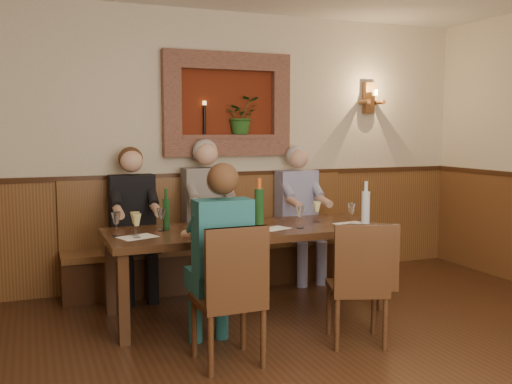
% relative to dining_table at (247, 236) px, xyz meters
% --- Properties ---
extents(room_shell, '(6.04, 6.04, 2.82)m').
position_rel_dining_table_xyz_m(room_shell, '(0.00, -1.85, 1.21)').
color(room_shell, beige).
rests_on(room_shell, ground).
extents(wainscoting, '(6.02, 6.02, 1.15)m').
position_rel_dining_table_xyz_m(wainscoting, '(0.00, -1.85, -0.09)').
color(wainscoting, brown).
rests_on(wainscoting, ground).
extents(wall_niche, '(1.36, 0.30, 1.06)m').
position_rel_dining_table_xyz_m(wall_niche, '(0.24, 1.09, 1.13)').
color(wall_niche, '#611F0D').
rests_on(wall_niche, ground).
extents(wall_sconce, '(0.25, 0.20, 0.35)m').
position_rel_dining_table_xyz_m(wall_sconce, '(1.90, 1.08, 1.27)').
color(wall_sconce, brown).
rests_on(wall_sconce, ground).
extents(dining_table, '(2.40, 0.90, 0.75)m').
position_rel_dining_table_xyz_m(dining_table, '(0.00, 0.00, 0.00)').
color(dining_table, black).
rests_on(dining_table, ground).
extents(bench, '(3.00, 0.45, 1.11)m').
position_rel_dining_table_xyz_m(bench, '(0.00, 0.94, -0.35)').
color(bench, '#381E0F').
rests_on(bench, ground).
extents(chair_near_left, '(0.44, 0.44, 0.97)m').
position_rel_dining_table_xyz_m(chair_near_left, '(-0.51, -0.98, -0.39)').
color(chair_near_left, black).
rests_on(chair_near_left, ground).
extents(chair_near_right, '(0.52, 0.52, 0.92)m').
position_rel_dining_table_xyz_m(chair_near_right, '(0.50, -0.98, -0.41)').
color(chair_near_right, black).
rests_on(chair_near_right, ground).
extents(person_bench_left, '(0.42, 0.52, 1.43)m').
position_rel_dining_table_xyz_m(person_bench_left, '(-0.83, 0.84, -0.08)').
color(person_bench_left, black).
rests_on(person_bench_left, ground).
extents(person_bench_mid, '(0.45, 0.55, 1.50)m').
position_rel_dining_table_xyz_m(person_bench_mid, '(-0.09, 0.84, -0.05)').
color(person_bench_mid, '#5A5452').
rests_on(person_bench_mid, ground).
extents(person_bench_right, '(0.42, 0.51, 1.42)m').
position_rel_dining_table_xyz_m(person_bench_right, '(0.92, 0.84, -0.09)').
color(person_bench_right, navy).
rests_on(person_bench_right, ground).
extents(person_chair_front, '(0.39, 0.48, 1.37)m').
position_rel_dining_table_xyz_m(person_chair_front, '(-0.51, -0.78, -0.11)').
color(person_chair_front, navy).
rests_on(person_chair_front, ground).
extents(spittoon_bucket, '(0.21, 0.21, 0.22)m').
position_rel_dining_table_xyz_m(spittoon_bucket, '(-0.15, -0.13, 0.19)').
color(spittoon_bucket, red).
rests_on(spittoon_bucket, dining_table).
extents(wine_bottle_green_a, '(0.09, 0.09, 0.44)m').
position_rel_dining_table_xyz_m(wine_bottle_green_a, '(0.06, -0.11, 0.26)').
color(wine_bottle_green_a, '#19471E').
rests_on(wine_bottle_green_a, dining_table).
extents(wine_bottle_green_b, '(0.07, 0.07, 0.35)m').
position_rel_dining_table_xyz_m(wine_bottle_green_b, '(-0.67, 0.16, 0.22)').
color(wine_bottle_green_b, '#19471E').
rests_on(wine_bottle_green_b, dining_table).
extents(water_bottle, '(0.08, 0.08, 0.39)m').
position_rel_dining_table_xyz_m(water_bottle, '(1.01, -0.28, 0.24)').
color(water_bottle, silver).
rests_on(water_bottle, dining_table).
extents(tasting_sheet_a, '(0.33, 0.28, 0.00)m').
position_rel_dining_table_xyz_m(tasting_sheet_a, '(-0.96, -0.09, 0.08)').
color(tasting_sheet_a, white).
rests_on(tasting_sheet_a, dining_table).
extents(tasting_sheet_b, '(0.29, 0.25, 0.00)m').
position_rel_dining_table_xyz_m(tasting_sheet_b, '(0.20, -0.13, 0.08)').
color(tasting_sheet_b, white).
rests_on(tasting_sheet_b, dining_table).
extents(tasting_sheet_c, '(0.31, 0.24, 0.00)m').
position_rel_dining_table_xyz_m(tasting_sheet_c, '(0.94, -0.16, 0.08)').
color(tasting_sheet_c, white).
rests_on(tasting_sheet_c, dining_table).
extents(tasting_sheet_d, '(0.34, 0.30, 0.00)m').
position_rel_dining_table_xyz_m(tasting_sheet_d, '(-0.37, -0.28, 0.08)').
color(tasting_sheet_d, white).
rests_on(tasting_sheet_d, dining_table).
extents(wine_glass_0, '(0.08, 0.08, 0.19)m').
position_rel_dining_table_xyz_m(wine_glass_0, '(-0.97, -0.12, 0.17)').
color(wine_glass_0, '#FAF195').
rests_on(wine_glass_0, dining_table).
extents(wine_glass_1, '(0.08, 0.08, 0.19)m').
position_rel_dining_table_xyz_m(wine_glass_1, '(-0.72, 0.12, 0.17)').
color(wine_glass_1, white).
rests_on(wine_glass_1, dining_table).
extents(wine_glass_2, '(0.08, 0.08, 0.19)m').
position_rel_dining_table_xyz_m(wine_glass_2, '(-0.51, -0.18, 0.17)').
color(wine_glass_2, '#FAF195').
rests_on(wine_glass_2, dining_table).
extents(wine_glass_3, '(0.08, 0.08, 0.19)m').
position_rel_dining_table_xyz_m(wine_glass_3, '(-0.29, 0.09, 0.17)').
color(wine_glass_3, white).
rests_on(wine_glass_3, dining_table).
extents(wine_glass_4, '(0.08, 0.08, 0.19)m').
position_rel_dining_table_xyz_m(wine_glass_4, '(-0.07, -0.19, 0.17)').
color(wine_glass_4, '#FAF195').
rests_on(wine_glass_4, dining_table).
extents(wine_glass_5, '(0.08, 0.08, 0.19)m').
position_rel_dining_table_xyz_m(wine_glass_5, '(0.12, 0.08, 0.17)').
color(wine_glass_5, '#FAF195').
rests_on(wine_glass_5, dining_table).
extents(wine_glass_6, '(0.08, 0.08, 0.19)m').
position_rel_dining_table_xyz_m(wine_glass_6, '(0.41, -0.19, 0.17)').
color(wine_glass_6, white).
rests_on(wine_glass_6, dining_table).
extents(wine_glass_7, '(0.08, 0.08, 0.19)m').
position_rel_dining_table_xyz_m(wine_glass_7, '(0.70, 0.04, 0.17)').
color(wine_glass_7, '#FAF195').
rests_on(wine_glass_7, dining_table).
extents(wine_glass_8, '(0.08, 0.08, 0.19)m').
position_rel_dining_table_xyz_m(wine_glass_8, '(0.92, -0.18, 0.17)').
color(wine_glass_8, white).
rests_on(wine_glass_8, dining_table).
extents(wine_glass_9, '(0.08, 0.08, 0.19)m').
position_rel_dining_table_xyz_m(wine_glass_9, '(-0.22, -0.24, 0.17)').
color(wine_glass_9, '#FAF195').
rests_on(wine_glass_9, dining_table).
extents(wine_glass_10, '(0.08, 0.08, 0.19)m').
position_rel_dining_table_xyz_m(wine_glass_10, '(-0.96, -0.03, 0.17)').
color(wine_glass_10, '#FAF195').
rests_on(wine_glass_10, dining_table).
extents(wine_glass_11, '(0.08, 0.08, 0.19)m').
position_rel_dining_table_xyz_m(wine_glass_11, '(-1.10, 0.03, 0.17)').
color(wine_glass_11, white).
rests_on(wine_glass_11, dining_table).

